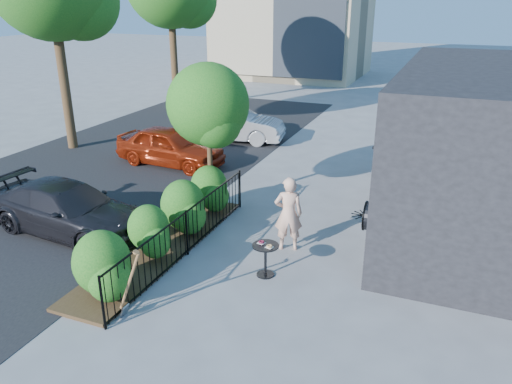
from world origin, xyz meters
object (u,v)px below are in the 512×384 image
at_px(cafe_table, 265,254).
at_px(car_silver, 231,124).
at_px(woman, 288,214).
at_px(car_red, 170,146).
at_px(patio_tree, 210,110).
at_px(shovel, 129,288).
at_px(car_darkgrey, 68,209).

relative_size(cafe_table, car_silver, 0.18).
relative_size(woman, car_red, 0.45).
relative_size(patio_tree, car_silver, 0.92).
height_order(shovel, car_red, shovel).
relative_size(car_red, car_darkgrey, 0.91).
height_order(cafe_table, car_red, car_red).
height_order(patio_tree, car_silver, patio_tree).
distance_m(woman, car_darkgrey, 5.51).
height_order(patio_tree, shovel, patio_tree).
height_order(cafe_table, car_silver, car_silver).
relative_size(car_silver, car_darkgrey, 0.99).
bearing_deg(car_silver, patio_tree, -169.17).
bearing_deg(car_darkgrey, car_silver, 3.67).
height_order(patio_tree, car_red, patio_tree).
relative_size(patio_tree, car_red, 1.00).
height_order(car_silver, car_darkgrey, car_silver).
xyz_separation_m(shovel, car_darkgrey, (-3.57, 2.50, -0.03)).
distance_m(woman, car_silver, 9.63).
height_order(car_red, car_silver, car_silver).
height_order(patio_tree, woman, patio_tree).
distance_m(car_silver, car_darkgrey, 9.32).
bearing_deg(cafe_table, car_red, 135.03).
bearing_deg(car_red, car_darkgrey, -170.37).
relative_size(car_red, car_silver, 0.92).
bearing_deg(car_darkgrey, woman, -72.50).
distance_m(cafe_table, shovel, 2.94).
bearing_deg(shovel, car_silver, 105.89).
xyz_separation_m(cafe_table, car_red, (-5.78, 5.78, 0.17)).
height_order(shovel, car_silver, shovel).
bearing_deg(shovel, car_darkgrey, 145.03).
xyz_separation_m(patio_tree, car_red, (-3.06, 2.83, -2.09)).
bearing_deg(car_red, woman, -122.38).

